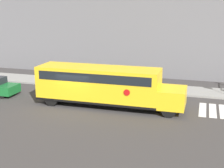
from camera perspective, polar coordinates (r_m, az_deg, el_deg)
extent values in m
plane|color=#3A3838|center=(23.39, -6.58, -4.12)|extent=(60.00, 60.00, 0.00)
cube|color=gray|center=(29.20, -1.59, -0.12)|extent=(44.00, 3.00, 0.15)
cube|color=slate|center=(34.53, 1.79, 12.10)|extent=(32.00, 4.00, 12.03)
cube|color=white|center=(23.53, 16.24, -4.50)|extent=(0.50, 3.20, 0.01)
cube|color=white|center=(23.54, 17.95, -4.62)|extent=(0.50, 3.20, 0.01)
cube|color=white|center=(23.58, 19.65, -4.73)|extent=(0.50, 3.20, 0.01)
cube|color=yellow|center=(23.06, -2.53, 0.06)|extent=(9.07, 2.50, 2.47)
cube|color=yellow|center=(22.10, 10.97, -2.43)|extent=(1.82, 2.50, 1.29)
cube|color=black|center=(23.38, -2.50, -2.69)|extent=(9.07, 2.54, 0.16)
cube|color=black|center=(22.90, -2.55, 1.71)|extent=(8.34, 2.53, 0.64)
cylinder|color=red|center=(21.21, 2.71, -1.57)|extent=(0.44, 0.02, 0.44)
cylinder|color=black|center=(23.31, 10.95, -3.07)|extent=(1.00, 0.30, 1.00)
cylinder|color=black|center=(21.26, 10.34, -4.76)|extent=(1.00, 0.30, 1.00)
cylinder|color=black|center=(25.57, -8.78, -1.41)|extent=(1.00, 0.30, 1.00)
cylinder|color=black|center=(23.72, -11.00, -2.76)|extent=(1.00, 0.30, 1.00)
cylinder|color=black|center=(27.89, -17.68, -0.99)|extent=(0.64, 0.22, 0.64)
cylinder|color=black|center=(26.67, -19.54, -1.83)|extent=(0.64, 0.22, 0.64)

